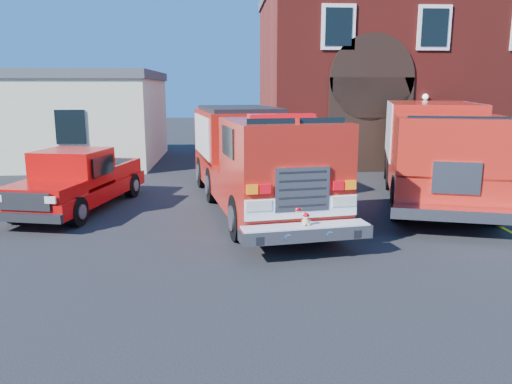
{
  "coord_description": "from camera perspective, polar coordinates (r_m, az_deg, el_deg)",
  "views": [
    {
      "loc": [
        -0.68,
        -12.02,
        3.57
      ],
      "look_at": [
        0.0,
        -1.2,
        1.3
      ],
      "focal_mm": 35.0,
      "sensor_mm": 36.0,
      "label": 1
    }
  ],
  "objects": [
    {
      "name": "ground",
      "position": [
        12.56,
        -0.34,
        -4.69
      ],
      "size": [
        100.0,
        100.0,
        0.0
      ],
      "primitive_type": "plane",
      "color": "black",
      "rests_on": "ground"
    },
    {
      "name": "pickup_truck",
      "position": [
        15.73,
        -19.62,
        1.21
      ],
      "size": [
        3.13,
        5.85,
        1.82
      ],
      "color": "black",
      "rests_on": "ground"
    },
    {
      "name": "parking_stripe_mid",
      "position": [
        17.91,
        20.12,
        -0.39
      ],
      "size": [
        0.12,
        3.0,
        0.01
      ],
      "primitive_type": "cube",
      "color": "yellow",
      "rests_on": "ground"
    },
    {
      "name": "secondary_truck",
      "position": [
        17.36,
        19.67,
        4.85
      ],
      "size": [
        5.43,
        9.88,
        3.07
      ],
      "color": "black",
      "rests_on": "ground"
    },
    {
      "name": "fire_engine",
      "position": [
        14.94,
        -0.23,
        4.0
      ],
      "size": [
        4.24,
        9.93,
        2.97
      ],
      "color": "black",
      "rests_on": "ground"
    },
    {
      "name": "parking_stripe_far",
      "position": [
        20.64,
        16.83,
        1.36
      ],
      "size": [
        0.12,
        3.0,
        0.01
      ],
      "primitive_type": "cube",
      "color": "yellow",
      "rests_on": "ground"
    },
    {
      "name": "side_building",
      "position": [
        26.4,
        -22.18,
        7.99
      ],
      "size": [
        10.2,
        8.2,
        4.35
      ],
      "color": "beige",
      "rests_on": "ground"
    },
    {
      "name": "fire_station",
      "position": [
        27.75,
        17.24,
        12.71
      ],
      "size": [
        15.2,
        10.2,
        8.45
      ],
      "color": "maroon",
      "rests_on": "ground"
    },
    {
      "name": "parking_stripe_near",
      "position": [
        15.29,
        24.57,
        -2.76
      ],
      "size": [
        0.12,
        3.0,
        0.01
      ],
      "primitive_type": "cube",
      "color": "yellow",
      "rests_on": "ground"
    }
  ]
}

